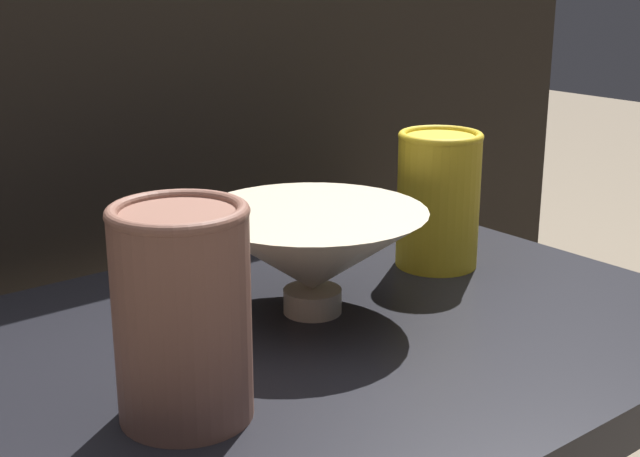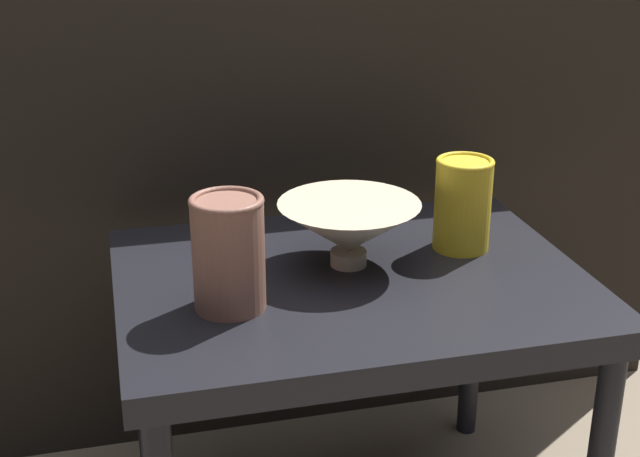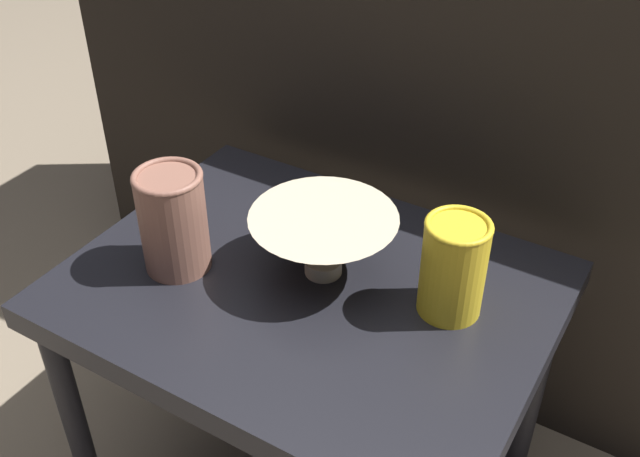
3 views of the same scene
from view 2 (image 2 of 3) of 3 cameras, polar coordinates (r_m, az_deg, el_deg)
The scene contains 5 objects.
table at distance 1.30m, azimuth 1.96°, elevation -5.02°, with size 0.67×0.51×0.46m.
couch_backdrop at distance 1.82m, azimuth -3.03°, elevation 3.60°, with size 1.48×0.50×0.85m.
bowl at distance 1.29m, azimuth 1.87°, elevation 0.04°, with size 0.21×0.21×0.10m.
vase_textured_left at distance 1.16m, azimuth -5.89°, elevation -1.49°, with size 0.10×0.10×0.15m.
vase_colorful_right at distance 1.36m, azimuth 9.13°, elevation 1.63°, with size 0.09×0.09×0.14m.
Camera 2 is at (-0.32, -1.11, 1.00)m, focal length 50.00 mm.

